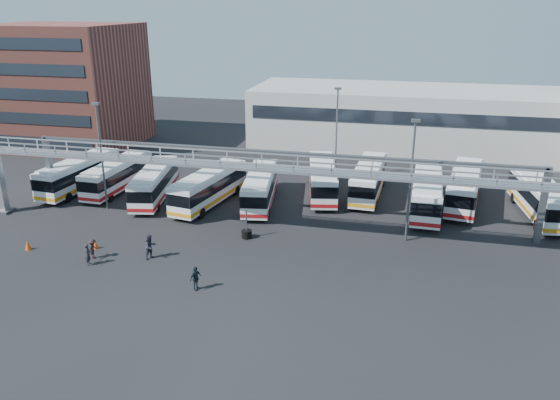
% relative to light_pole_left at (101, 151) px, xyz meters
% --- Properties ---
extents(ground, '(140.00, 140.00, 0.00)m').
position_rel_light_pole_left_xyz_m(ground, '(16.00, -8.00, -5.73)').
color(ground, black).
rests_on(ground, ground).
extents(gantry, '(51.40, 5.15, 7.10)m').
position_rel_light_pole_left_xyz_m(gantry, '(16.00, -2.13, -0.22)').
color(gantry, '#989AA0').
rests_on(gantry, ground).
extents(apartment_building, '(18.00, 15.00, 16.00)m').
position_rel_light_pole_left_xyz_m(apartment_building, '(-18.00, 22.00, 2.27)').
color(apartment_building, brown).
rests_on(apartment_building, ground).
extents(warehouse, '(42.00, 14.00, 8.00)m').
position_rel_light_pole_left_xyz_m(warehouse, '(28.00, 30.00, -1.73)').
color(warehouse, '#9E9E99').
rests_on(warehouse, ground).
extents(light_pole_left, '(0.70, 0.35, 10.21)m').
position_rel_light_pole_left_xyz_m(light_pole_left, '(0.00, 0.00, 0.00)').
color(light_pole_left, '#4C4F54').
rests_on(light_pole_left, ground).
extents(light_pole_mid, '(0.70, 0.35, 10.21)m').
position_rel_light_pole_left_xyz_m(light_pole_mid, '(28.00, -1.00, 0.00)').
color(light_pole_mid, '#4C4F54').
rests_on(light_pole_mid, ground).
extents(light_pole_back, '(0.70, 0.35, 10.21)m').
position_rel_light_pole_left_xyz_m(light_pole_back, '(20.00, 14.00, 0.00)').
color(light_pole_back, '#4C4F54').
rests_on(light_pole_back, ground).
extents(bus_0, '(3.50, 11.24, 3.36)m').
position_rel_light_pole_left_xyz_m(bus_0, '(-5.57, 4.39, -3.87)').
color(bus_0, white).
rests_on(bus_0, ground).
extents(bus_1, '(2.83, 10.56, 3.18)m').
position_rel_light_pole_left_xyz_m(bus_1, '(-1.65, 5.11, -3.97)').
color(bus_1, white).
rests_on(bus_1, ground).
extents(bus_2, '(4.43, 10.89, 3.22)m').
position_rel_light_pole_left_xyz_m(bus_2, '(3.32, 3.55, -3.94)').
color(bus_2, white).
rests_on(bus_2, ground).
extents(bus_3, '(4.38, 11.25, 3.33)m').
position_rel_light_pole_left_xyz_m(bus_3, '(9.14, 3.46, -3.88)').
color(bus_3, white).
rests_on(bus_3, ground).
extents(bus_4, '(4.07, 10.95, 3.25)m').
position_rel_light_pole_left_xyz_m(bus_4, '(13.97, 4.62, -3.93)').
color(bus_4, white).
rests_on(bus_4, ground).
extents(bus_5, '(4.65, 11.31, 3.35)m').
position_rel_light_pole_left_xyz_m(bus_5, '(19.42, 8.63, -3.87)').
color(bus_5, white).
rests_on(bus_5, ground).
extents(bus_6, '(3.03, 11.12, 3.35)m').
position_rel_light_pole_left_xyz_m(bus_6, '(24.02, 9.57, -3.88)').
color(bus_6, white).
rests_on(bus_6, ground).
extents(bus_7, '(3.00, 11.42, 3.45)m').
position_rel_light_pole_left_xyz_m(bus_7, '(29.70, 6.35, -3.82)').
color(bus_7, white).
rests_on(bus_7, ground).
extents(bus_8, '(4.37, 11.71, 3.48)m').
position_rel_light_pole_left_xyz_m(bus_8, '(33.28, 8.91, -3.80)').
color(bus_8, white).
rests_on(bus_8, ground).
extents(bus_9, '(3.85, 11.36, 3.38)m').
position_rel_light_pole_left_xyz_m(bus_9, '(39.72, 7.36, -3.86)').
color(bus_9, white).
rests_on(bus_9, ground).
extents(pedestrian_a, '(0.56, 0.71, 1.70)m').
position_rel_light_pole_left_xyz_m(pedestrian_a, '(4.79, -11.02, -4.88)').
color(pedestrian_a, '#21222A').
rests_on(pedestrian_a, ground).
extents(pedestrian_b, '(1.12, 1.20, 1.98)m').
position_rel_light_pole_left_xyz_m(pedestrian_b, '(8.90, -8.93, -4.74)').
color(pedestrian_b, '#272433').
rests_on(pedestrian_b, ground).
extents(pedestrian_c, '(0.72, 1.10, 1.60)m').
position_rel_light_pole_left_xyz_m(pedestrian_c, '(4.55, -9.94, -4.93)').
color(pedestrian_c, black).
rests_on(pedestrian_c, ground).
extents(pedestrian_d, '(0.78, 1.11, 1.74)m').
position_rel_light_pole_left_xyz_m(pedestrian_d, '(14.07, -12.70, -4.86)').
color(pedestrian_d, black).
rests_on(pedestrian_d, ground).
extents(cone_left, '(0.53, 0.53, 0.78)m').
position_rel_light_pole_left_xyz_m(cone_left, '(-1.43, -9.75, -5.34)').
color(cone_left, '#DB460C').
rests_on(cone_left, ground).
extents(cone_right, '(0.54, 0.54, 0.69)m').
position_rel_light_pole_left_xyz_m(cone_right, '(3.74, -8.32, -5.38)').
color(cone_right, '#DB460C').
rests_on(cone_right, ground).
extents(tire_stack, '(0.87, 0.87, 2.48)m').
position_rel_light_pole_left_xyz_m(tire_stack, '(14.97, -3.50, -5.31)').
color(tire_stack, black).
rests_on(tire_stack, ground).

